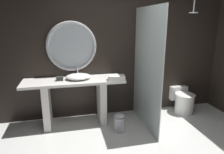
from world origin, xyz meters
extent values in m
cube|color=black|center=(0.00, 1.90, 1.30)|extent=(4.80, 0.10, 2.60)
cube|color=silver|center=(-0.90, 1.54, 0.87)|extent=(1.87, 0.58, 0.05)
cube|color=silver|center=(-1.42, 1.54, 0.42)|extent=(0.12, 0.49, 0.84)
cube|color=silver|center=(-0.39, 1.54, 0.42)|extent=(0.12, 0.49, 0.84)
ellipsoid|color=white|center=(-0.81, 1.56, 0.94)|extent=(0.47, 0.39, 0.10)
cylinder|color=#B7B7BC|center=(-0.81, 1.73, 1.00)|extent=(0.02, 0.02, 0.21)
cylinder|color=#B7B7BC|center=(-0.81, 1.68, 1.09)|extent=(0.02, 0.12, 0.02)
cylinder|color=silver|center=(-0.10, 1.51, 0.93)|extent=(0.06, 0.06, 0.08)
cube|color=#282D28|center=(-1.15, 1.55, 0.93)|extent=(0.12, 0.11, 0.07)
torus|color=#B7B7BC|center=(-0.90, 1.81, 1.47)|extent=(0.96, 0.07, 0.96)
cylinder|color=#B2BCC1|center=(-0.90, 1.82, 1.47)|extent=(0.85, 0.01, 0.85)
cube|color=silver|center=(0.40, 1.21, 1.10)|extent=(0.02, 1.29, 2.19)
cylinder|color=#B7B7BC|center=(1.34, 1.36, 2.30)|extent=(0.02, 0.02, 0.40)
cylinder|color=#B7B7BC|center=(1.34, 1.36, 2.09)|extent=(0.16, 0.16, 0.02)
cylinder|color=white|center=(1.44, 1.52, 0.21)|extent=(0.40, 0.40, 0.41)
ellipsoid|color=white|center=(1.44, 1.52, 0.42)|extent=(0.42, 0.45, 0.02)
cube|color=white|center=(1.44, 1.81, 0.36)|extent=(0.39, 0.19, 0.31)
cylinder|color=#B7B7BC|center=(-0.15, 1.06, 0.14)|extent=(0.19, 0.19, 0.28)
ellipsoid|color=#B7B7BC|center=(-0.15, 1.06, 0.30)|extent=(0.19, 0.19, 0.06)
cube|color=silver|center=(-0.13, 1.35, 0.93)|extent=(0.32, 0.24, 0.09)
camera|label=1|loc=(-1.00, -2.14, 1.95)|focal=32.47mm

